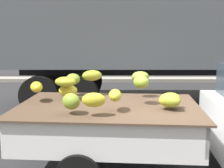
# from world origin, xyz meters

# --- Properties ---
(curb_strip) EXTENTS (80.00, 0.80, 0.16)m
(curb_strip) POSITION_xyz_m (0.00, 9.25, 0.08)
(curb_strip) COLOR gray
(curb_strip) RESTS_ON ground
(semi_trailer) EXTENTS (12.02, 2.72, 3.95)m
(semi_trailer) POSITION_xyz_m (1.68, 4.61, 2.54)
(semi_trailer) COLOR #4C5156
(semi_trailer) RESTS_ON ground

